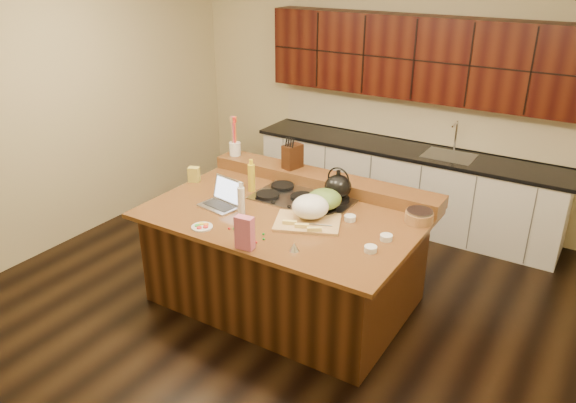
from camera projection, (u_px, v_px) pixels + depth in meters
The scene contains 33 objects.
room at pixel (285, 166), 4.80m from camera, with size 5.52×5.02×2.72m.
island at pixel (285, 256), 5.17m from camera, with size 2.40×1.60×0.92m.
back_ledge at pixel (323, 180), 5.49m from camera, with size 2.40×0.30×0.12m, color black.
cooktop at pixel (302, 198), 5.20m from camera, with size 0.92×0.52×0.05m.
back_counter at pixel (409, 143), 6.53m from camera, with size 3.70×0.66×2.40m.
kettle at pixel (338, 187), 5.10m from camera, with size 0.25×0.25×0.22m, color black.
green_bowl at pixel (324, 199), 4.91m from camera, with size 0.31×0.31×0.17m, color #51712D.
laptop at pixel (223, 199), 5.08m from camera, with size 0.39×0.33×0.24m.
oil_bottle at pixel (251, 178), 5.35m from camera, with size 0.07×0.07×0.27m, color gold.
vinegar_bottle at pixel (241, 201), 4.89m from camera, with size 0.06×0.06×0.25m, color silver.
wooden_tray at pixel (310, 210), 4.77m from camera, with size 0.66×0.58×0.22m.
ramekin_a at pixel (371, 249), 4.31m from camera, with size 0.10×0.10×0.04m, color white.
ramekin_b at pixel (386, 237), 4.49m from camera, with size 0.10×0.10×0.04m, color white.
ramekin_c at pixel (350, 218), 4.81m from camera, with size 0.10×0.10×0.04m, color white.
strainer_bowl at pixel (419, 217), 4.77m from camera, with size 0.24×0.24×0.09m, color #996B3F.
kitchen_timer at pixel (294, 247), 4.32m from camera, with size 0.08×0.08×0.07m, color silver.
pink_bag at pixel (245, 233), 4.32m from camera, with size 0.14×0.08×0.27m, color #C15A76.
candy_plate at pixel (202, 227), 4.69m from camera, with size 0.18×0.18×0.01m, color white.
package_box at pixel (194, 174), 5.59m from camera, with size 0.11×0.08×0.15m, color gold.
utensil_crock at pixel (235, 149), 5.96m from camera, with size 0.12×0.12×0.14m, color white.
knife_block at pixel (292, 156), 5.59m from camera, with size 0.12×0.20×0.24m, color black.
gumdrop_0 at pixel (251, 234), 4.57m from camera, with size 0.02×0.02×0.02m, color red.
gumdrop_1 at pixel (236, 227), 4.67m from camera, with size 0.02×0.02×0.02m, color #198C26.
gumdrop_2 at pixel (246, 223), 4.74m from camera, with size 0.02×0.02×0.02m, color red.
gumdrop_3 at pixel (252, 230), 4.63m from camera, with size 0.02×0.02×0.02m, color #198C26.
gumdrop_4 at pixel (256, 242), 4.44m from camera, with size 0.02×0.02×0.02m, color red.
gumdrop_5 at pixel (264, 239), 4.49m from camera, with size 0.02×0.02×0.02m, color #198C26.
gumdrop_6 at pixel (237, 226), 4.70m from camera, with size 0.02×0.02×0.02m, color red.
gumdrop_7 at pixel (263, 234), 4.57m from camera, with size 0.02×0.02×0.02m, color #198C26.
gumdrop_8 at pixel (241, 228), 4.67m from camera, with size 0.02×0.02×0.02m, color red.
gumdrop_9 at pixel (234, 228), 4.66m from camera, with size 0.02×0.02×0.02m, color #198C26.
gumdrop_10 at pixel (229, 228), 4.66m from camera, with size 0.02×0.02×0.02m, color red.
gumdrop_11 at pixel (254, 229), 4.65m from camera, with size 0.02×0.02×0.02m, color #198C26.
Camera 1 is at (2.40, -3.80, 3.05)m, focal length 35.00 mm.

